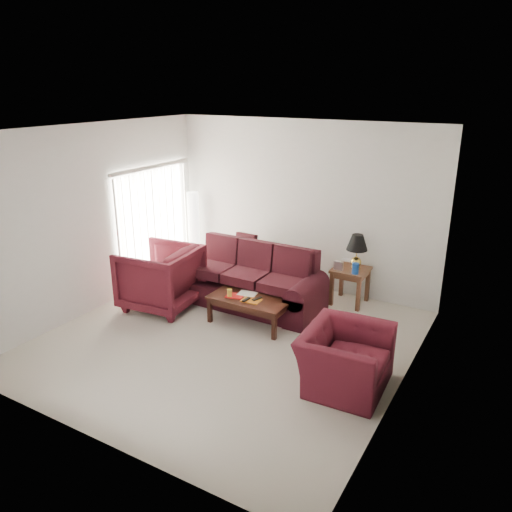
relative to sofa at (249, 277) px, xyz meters
The scene contains 19 objects.
floor 1.36m from the sofa, 74.39° to the right, with size 5.00×5.00×0.00m, color #BDB3A1.
blinds 2.16m from the sofa, behind, with size 0.10×2.00×2.16m, color silver.
sofa is the anchor object (origin of this frame).
throw_pillow 1.05m from the sofa, 124.50° to the left, with size 0.41×0.12×0.41m, color black.
end_table 1.71m from the sofa, 33.02° to the left, with size 0.57×0.57×0.63m, color #4D311A, non-canonical shape.
table_lamp 1.83m from the sofa, 33.20° to the left, with size 0.35×0.35×0.59m, color gold, non-canonical shape.
clock 1.49m from the sofa, 31.22° to the left, with size 0.15×0.05×0.15m, color silver.
blue_canister 1.75m from the sofa, 25.26° to the left, with size 0.11×0.11×0.18m, color navy.
picture_frame 1.70m from the sofa, 40.85° to the left, with size 0.13×0.02×0.17m, color silver.
floor_lamp 2.13m from the sofa, 152.36° to the left, with size 0.26×0.26×1.59m, color white, non-canonical shape.
armchair_left 1.47m from the sofa, 147.48° to the right, with size 1.12×1.15×1.05m, color #4A111A.
armchair_right 2.66m from the sofa, 33.15° to the right, with size 1.13×0.99×0.73m, color #48101B.
coffee_table 0.75m from the sofa, 59.16° to the right, with size 1.25×0.62×0.44m, color black, non-canonical shape.
magazine_red 0.67m from the sofa, 78.84° to the right, with size 0.27×0.20×0.02m, color red.
magazine_white 0.56m from the sofa, 62.60° to the right, with size 0.28×0.21×0.02m, color silver.
magazine_orange 0.81m from the sofa, 57.41° to the right, with size 0.28×0.21×0.02m, color #C26916.
remote_a 0.82m from the sofa, 62.65° to the right, with size 0.05×0.17×0.02m, color black.
remote_b 0.80m from the sofa, 50.96° to the right, with size 0.05×0.17×0.02m, color black.
yellow_glass 0.73m from the sofa, 84.19° to the right, with size 0.08×0.08×0.13m, color gold.
Camera 1 is at (3.62, -5.42, 3.56)m, focal length 35.00 mm.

